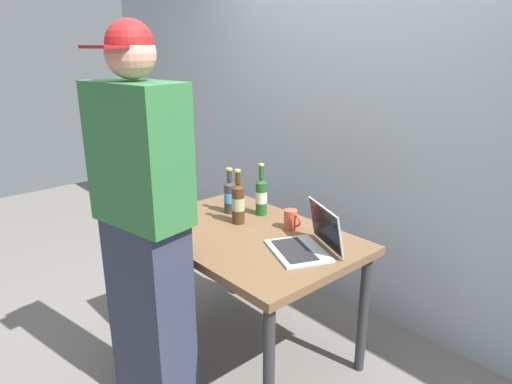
{
  "coord_description": "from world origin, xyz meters",
  "views": [
    {
      "loc": [
        1.75,
        -1.49,
        1.72
      ],
      "look_at": [
        0.07,
        0.0,
        0.99
      ],
      "focal_mm": 32.22,
      "sensor_mm": 36.0,
      "label": 1
    }
  ],
  "objects_px": {
    "coffee_mug": "(291,219)",
    "beer_bottle_green": "(238,202)",
    "laptop": "(308,241)",
    "beer_bottle_brown": "(230,195)",
    "beer_bottle_dark": "(261,196)",
    "person_figure": "(145,233)"
  },
  "relations": [
    {
      "from": "laptop",
      "to": "beer_bottle_dark",
      "type": "xyz_separation_m",
      "value": [
        -0.53,
        0.17,
        0.07
      ]
    },
    {
      "from": "beer_bottle_green",
      "to": "beer_bottle_dark",
      "type": "bearing_deg",
      "value": 93.79
    },
    {
      "from": "beer_bottle_brown",
      "to": "coffee_mug",
      "type": "bearing_deg",
      "value": 11.92
    },
    {
      "from": "beer_bottle_dark",
      "to": "person_figure",
      "type": "height_order",
      "value": "person_figure"
    },
    {
      "from": "laptop",
      "to": "beer_bottle_dark",
      "type": "bearing_deg",
      "value": 162.31
    },
    {
      "from": "beer_bottle_brown",
      "to": "person_figure",
      "type": "relative_size",
      "value": 0.15
    },
    {
      "from": "beer_bottle_brown",
      "to": "beer_bottle_dark",
      "type": "bearing_deg",
      "value": 38.2
    },
    {
      "from": "laptop",
      "to": "beer_bottle_green",
      "type": "bearing_deg",
      "value": -177.74
    },
    {
      "from": "beer_bottle_dark",
      "to": "beer_bottle_green",
      "type": "bearing_deg",
      "value": -86.21
    },
    {
      "from": "laptop",
      "to": "beer_bottle_brown",
      "type": "bearing_deg",
      "value": 175.83
    },
    {
      "from": "beer_bottle_green",
      "to": "coffee_mug",
      "type": "relative_size",
      "value": 2.81
    },
    {
      "from": "coffee_mug",
      "to": "beer_bottle_green",
      "type": "bearing_deg",
      "value": -148.76
    },
    {
      "from": "laptop",
      "to": "beer_bottle_brown",
      "type": "distance_m",
      "value": 0.68
    },
    {
      "from": "beer_bottle_brown",
      "to": "person_figure",
      "type": "bearing_deg",
      "value": -66.54
    },
    {
      "from": "beer_bottle_green",
      "to": "beer_bottle_dark",
      "type": "xyz_separation_m",
      "value": [
        -0.01,
        0.19,
        -0.01
      ]
    },
    {
      "from": "laptop",
      "to": "beer_bottle_green",
      "type": "xyz_separation_m",
      "value": [
        -0.51,
        -0.02,
        0.07
      ]
    },
    {
      "from": "beer_bottle_brown",
      "to": "person_figure",
      "type": "distance_m",
      "value": 0.8
    },
    {
      "from": "beer_bottle_green",
      "to": "coffee_mug",
      "type": "xyz_separation_m",
      "value": [
        0.26,
        0.16,
        -0.07
      ]
    },
    {
      "from": "laptop",
      "to": "beer_bottle_brown",
      "type": "height_order",
      "value": "beer_bottle_brown"
    },
    {
      "from": "beer_bottle_green",
      "to": "laptop",
      "type": "bearing_deg",
      "value": 2.26
    },
    {
      "from": "beer_bottle_green",
      "to": "coffee_mug",
      "type": "distance_m",
      "value": 0.32
    },
    {
      "from": "beer_bottle_green",
      "to": "person_figure",
      "type": "xyz_separation_m",
      "value": [
        0.16,
        -0.67,
        0.05
      ]
    }
  ]
}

